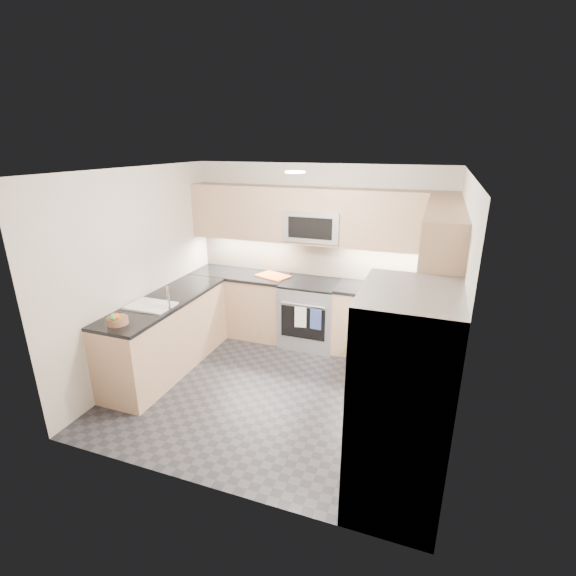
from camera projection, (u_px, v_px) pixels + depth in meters
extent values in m
cube|color=black|center=(278.00, 388.00, 4.95)|extent=(3.60, 3.20, 0.00)
cube|color=beige|center=(276.00, 170.00, 4.12)|extent=(3.60, 3.20, 0.02)
cube|color=#BCB2A4|center=(317.00, 254.00, 5.96)|extent=(3.60, 0.02, 2.50)
cube|color=#BCB2A4|center=(200.00, 357.00, 3.12)|extent=(3.60, 0.02, 2.50)
cube|color=#BCB2A4|center=(140.00, 273.00, 5.11)|extent=(0.02, 3.20, 2.50)
cube|color=#BCB2A4|center=(453.00, 311.00, 3.96)|extent=(0.02, 3.20, 2.50)
cube|color=tan|center=(241.00, 304.00, 6.30)|extent=(1.42, 0.60, 0.90)
cube|color=tan|center=(388.00, 324.00, 5.61)|extent=(1.42, 0.60, 0.90)
cube|color=tan|center=(413.00, 371.00, 4.46)|extent=(0.60, 1.70, 0.90)
cube|color=tan|center=(167.00, 335.00, 5.28)|extent=(0.60, 2.00, 0.90)
cube|color=black|center=(240.00, 274.00, 6.15)|extent=(1.42, 0.63, 0.04)
cube|color=black|center=(391.00, 291.00, 5.45)|extent=(1.42, 0.63, 0.04)
cube|color=black|center=(418.00, 331.00, 4.30)|extent=(0.63, 1.70, 0.04)
cube|color=black|center=(164.00, 301.00, 5.12)|extent=(0.63, 2.00, 0.04)
cube|color=tan|center=(315.00, 216.00, 5.61)|extent=(3.60, 0.35, 0.75)
cube|color=tan|center=(442.00, 244.00, 4.07)|extent=(0.35, 1.95, 0.75)
cube|color=tan|center=(317.00, 258.00, 5.97)|extent=(3.60, 0.01, 0.51)
cube|color=tan|center=(452.00, 300.00, 4.38)|extent=(0.01, 2.30, 0.51)
cube|color=#9B9CA2|center=(310.00, 314.00, 5.93)|extent=(0.76, 0.65, 0.91)
cube|color=black|center=(310.00, 283.00, 5.78)|extent=(0.76, 0.65, 0.03)
cube|color=black|center=(303.00, 323.00, 5.64)|extent=(0.62, 0.02, 0.45)
cylinder|color=#B2B5BA|center=(303.00, 305.00, 5.53)|extent=(0.60, 0.02, 0.02)
cube|color=#A5A8AD|center=(314.00, 225.00, 5.63)|extent=(0.76, 0.40, 0.40)
cube|color=black|center=(310.00, 228.00, 5.45)|extent=(0.60, 0.01, 0.28)
cube|color=#9A9DA2|center=(401.00, 402.00, 3.17)|extent=(0.70, 0.90, 1.80)
cylinder|color=#B2B5BA|center=(348.00, 400.00, 3.11)|extent=(0.02, 0.02, 1.20)
cylinder|color=#B2B5BA|center=(357.00, 376.00, 3.43)|extent=(0.02, 0.02, 1.20)
cube|color=white|center=(151.00, 311.00, 4.91)|extent=(0.52, 0.38, 0.16)
cylinder|color=silver|center=(168.00, 298.00, 4.77)|extent=(0.03, 0.03, 0.28)
cylinder|color=#52C158|center=(431.00, 289.00, 5.25)|extent=(0.26, 0.26, 0.14)
cube|color=orange|center=(273.00, 276.00, 5.99)|extent=(0.53, 0.45, 0.01)
cylinder|color=#8E5D42|center=(118.00, 321.00, 4.41)|extent=(0.27, 0.27, 0.08)
sphere|color=#B01A14|center=(114.00, 316.00, 4.34)|extent=(0.07, 0.07, 0.07)
sphere|color=green|center=(113.00, 317.00, 4.31)|extent=(0.07, 0.07, 0.07)
cube|color=white|center=(300.00, 317.00, 5.58)|extent=(0.16, 0.04, 0.29)
cube|color=navy|center=(316.00, 319.00, 5.51)|extent=(0.15, 0.03, 0.29)
sphere|color=#D25E17|center=(116.00, 316.00, 4.33)|extent=(0.07, 0.07, 0.07)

